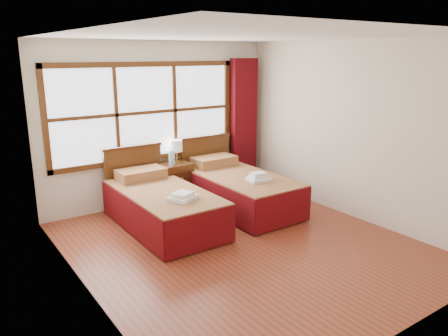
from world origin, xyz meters
TOP-DOWN VIEW (x-y plane):
  - floor at (0.00, 0.00)m, footprint 4.50×4.50m
  - ceiling at (0.00, 0.00)m, footprint 4.50×4.50m
  - wall_back at (0.00, 2.25)m, footprint 4.00×0.00m
  - wall_left at (-2.00, 0.00)m, footprint 0.00×4.50m
  - wall_right at (2.00, 0.00)m, footprint 0.00×4.50m
  - window at (-0.25, 2.21)m, footprint 3.16×0.06m
  - curtain at (1.60, 2.11)m, footprint 0.50×0.16m
  - bed_left at (-0.55, 1.20)m, footprint 1.04×2.06m
  - bed_right at (0.80, 1.20)m, footprint 1.06×2.08m
  - nightstand at (0.11, 1.99)m, footprint 0.50×0.49m
  - towels_left at (-0.52, 0.64)m, footprint 0.43×0.41m
  - towels_right at (0.83, 0.72)m, footprint 0.35×0.32m
  - lamp at (0.18, 2.05)m, footprint 0.19×0.19m
  - bottle_near at (-0.02, 1.89)m, footprint 0.06×0.06m
  - bottle_far at (0.05, 1.92)m, footprint 0.06×0.06m

SIDE VIEW (x-z plane):
  - floor at x=0.00m, z-range 0.00..0.00m
  - bed_left at x=-0.55m, z-range -0.20..0.82m
  - bed_right at x=0.80m, z-range -0.20..0.83m
  - nightstand at x=0.11m, z-range 0.00..0.67m
  - towels_left at x=-0.52m, z-range 0.53..0.63m
  - towels_right at x=0.83m, z-range 0.54..0.67m
  - bottle_far at x=0.05m, z-range 0.66..0.88m
  - bottle_near at x=-0.02m, z-range 0.66..0.90m
  - lamp at x=0.18m, z-range 0.74..1.11m
  - curtain at x=1.60m, z-range 0.02..2.32m
  - wall_back at x=0.00m, z-range -0.70..3.30m
  - wall_left at x=-2.00m, z-range -0.95..3.55m
  - wall_right at x=2.00m, z-range -0.95..3.55m
  - window at x=-0.25m, z-range 0.72..2.28m
  - ceiling at x=0.00m, z-range 2.60..2.60m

